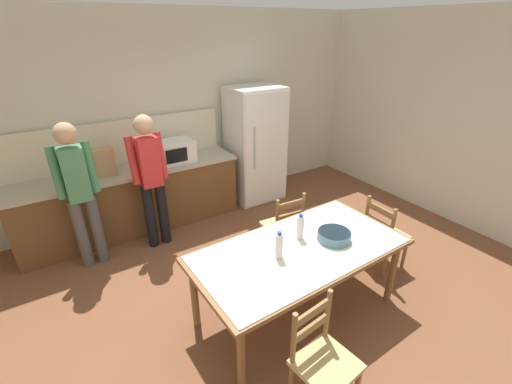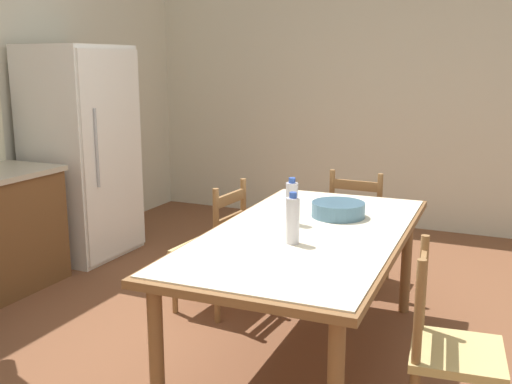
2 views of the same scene
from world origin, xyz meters
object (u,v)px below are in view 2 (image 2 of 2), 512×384
at_px(bottle_off_centre, 292,203).
at_px(chair_side_near_left, 448,350).
at_px(dining_table, 307,243).
at_px(chair_side_far_right, 214,248).
at_px(chair_head_end, 359,229).
at_px(refrigerator, 82,153).
at_px(serving_bowl, 338,209).
at_px(bottle_near_centre, 293,220).

bearing_deg(bottle_off_centre, chair_side_near_left, -119.18).
height_order(dining_table, chair_side_near_left, chair_side_near_left).
xyz_separation_m(chair_side_far_right, chair_head_end, (0.88, -0.78, 0.00)).
relative_size(refrigerator, chair_side_near_left, 2.01).
bearing_deg(chair_side_far_right, dining_table, 65.96).
xyz_separation_m(bottle_off_centre, serving_bowl, (0.26, -0.20, -0.07)).
relative_size(bottle_near_centre, serving_bowl, 0.84).
bearing_deg(serving_bowl, bottle_near_centre, 174.54).
height_order(dining_table, serving_bowl, serving_bowl).
height_order(refrigerator, dining_table, refrigerator).
bearing_deg(serving_bowl, refrigerator, 74.53).
distance_m(bottle_near_centre, bottle_off_centre, 0.38).
relative_size(bottle_near_centre, chair_side_near_left, 0.30).
relative_size(serving_bowl, chair_side_near_left, 0.35).
distance_m(dining_table, bottle_off_centre, 0.26).
bearing_deg(bottle_near_centre, bottle_off_centre, 21.74).
height_order(chair_side_far_right, chair_head_end, same).
bearing_deg(bottle_off_centre, chair_head_end, -4.24).
height_order(refrigerator, chair_side_far_right, refrigerator).
distance_m(bottle_near_centre, chair_head_end, 1.63).
distance_m(refrigerator, chair_side_near_left, 3.64).
bearing_deg(chair_head_end, chair_side_far_right, 49.71).
bearing_deg(chair_head_end, serving_bowl, 97.85).
height_order(bottle_near_centre, chair_side_far_right, bottle_near_centre).
bearing_deg(bottle_off_centre, serving_bowl, -37.34).
xyz_separation_m(refrigerator, bottle_near_centre, (-1.31, -2.47, -0.01)).
height_order(refrigerator, bottle_near_centre, refrigerator).
height_order(refrigerator, chair_head_end, refrigerator).
height_order(bottle_off_centre, chair_side_far_right, bottle_off_centre).
bearing_deg(bottle_off_centre, bottle_near_centre, -158.26).
height_order(refrigerator, bottle_off_centre, refrigerator).
relative_size(dining_table, bottle_near_centre, 7.67).
distance_m(refrigerator, dining_table, 2.69).
xyz_separation_m(bottle_near_centre, chair_head_end, (1.57, 0.05, -0.46)).
distance_m(refrigerator, chair_side_far_right, 1.81).
xyz_separation_m(serving_bowl, chair_side_near_left, (-0.80, -0.76, -0.39)).
relative_size(refrigerator, chair_head_end, 2.01).
bearing_deg(chair_side_near_left, chair_side_far_right, 55.57).
bearing_deg(bottle_near_centre, dining_table, 1.78).
distance_m(dining_table, chair_side_far_right, 0.97).
height_order(chair_side_far_right, chair_side_near_left, same).
bearing_deg(dining_table, bottle_near_centre, -178.22).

